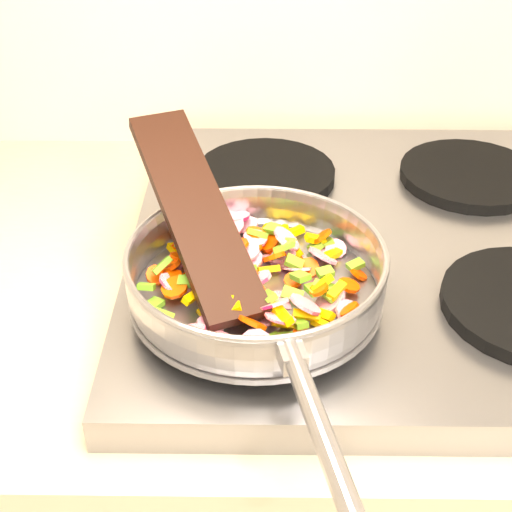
{
  "coord_description": "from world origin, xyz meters",
  "views": [
    {
      "loc": [
        -0.84,
        0.94,
        1.42
      ],
      "look_at": [
        -0.85,
        1.53,
        1.01
      ],
      "focal_mm": 50.0,
      "sensor_mm": 36.0,
      "label": 1
    }
  ],
  "objects": [
    {
      "name": "cooktop",
      "position": [
        -0.7,
        1.67,
        0.92
      ],
      "size": [
        0.6,
        0.6,
        0.04
      ],
      "primitive_type": "cube",
      "color": "#939399",
      "rests_on": "counter_top"
    },
    {
      "name": "grate_fl",
      "position": [
        -0.84,
        1.52,
        0.95
      ],
      "size": [
        0.19,
        0.19,
        0.02
      ],
      "primitive_type": "cylinder",
      "color": "black",
      "rests_on": "cooktop"
    },
    {
      "name": "grate_bl",
      "position": [
        -0.84,
        1.81,
        0.95
      ],
      "size": [
        0.19,
        0.19,
        0.02
      ],
      "primitive_type": "cylinder",
      "color": "black",
      "rests_on": "cooktop"
    },
    {
      "name": "grate_br",
      "position": [
        -0.56,
        1.81,
        0.95
      ],
      "size": [
        0.19,
        0.19,
        0.02
      ],
      "primitive_type": "cylinder",
      "color": "black",
      "rests_on": "cooktop"
    },
    {
      "name": "saute_pan",
      "position": [
        -0.85,
        1.53,
        0.99
      ],
      "size": [
        0.31,
        0.47,
        0.06
      ],
      "rotation": [
        0.0,
        0.0,
        0.23
      ],
      "color": "#9E9EA5",
      "rests_on": "grate_fl"
    },
    {
      "name": "vegetable_heap",
      "position": [
        -0.86,
        1.53,
        0.98
      ],
      "size": [
        0.24,
        0.27,
        0.05
      ],
      "color": "#62A221",
      "rests_on": "saute_pan"
    },
    {
      "name": "wooden_spatula",
      "position": [
        -0.91,
        1.58,
        1.03
      ],
      "size": [
        0.17,
        0.28,
        0.11
      ],
      "primitive_type": "cube",
      "rotation": [
        0.0,
        -0.34,
        1.97
      ],
      "color": "black",
      "rests_on": "saute_pan"
    }
  ]
}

